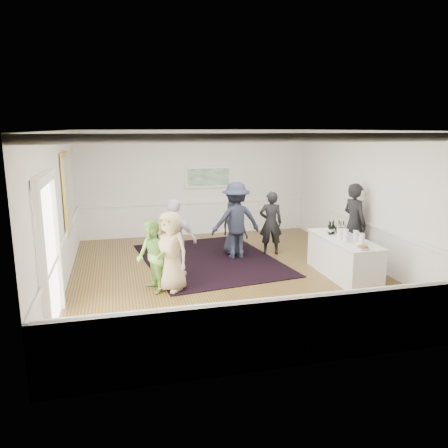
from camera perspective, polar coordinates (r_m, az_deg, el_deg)
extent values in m
plane|color=brown|center=(9.95, 0.51, -6.60)|extent=(8.00, 8.00, 0.00)
cube|color=white|center=(9.41, 0.54, 12.15)|extent=(7.00, 8.00, 0.02)
cube|color=white|center=(9.33, -20.79, 1.45)|extent=(0.02, 8.00, 3.20)
cube|color=white|center=(10.95, 18.58, 3.14)|extent=(0.02, 8.00, 3.20)
cube|color=white|center=(13.42, -3.76, 5.37)|extent=(7.00, 0.02, 3.20)
cube|color=white|center=(5.86, 10.36, -4.12)|extent=(7.00, 0.02, 3.20)
cube|color=gold|center=(10.57, -19.85, 3.83)|extent=(0.04, 1.25, 1.85)
cube|color=white|center=(10.56, -19.72, 3.84)|extent=(0.01, 1.05, 1.65)
cube|color=white|center=(6.80, -22.51, -6.10)|extent=(0.10, 0.14, 2.40)
cube|color=white|center=(8.36, -20.93, -2.59)|extent=(0.10, 0.14, 2.40)
cube|color=white|center=(7.33, -22.43, 5.48)|extent=(0.10, 1.78, 0.16)
cube|color=white|center=(7.58, -21.90, -4.17)|extent=(0.02, 1.50, 2.40)
cube|color=white|center=(13.42, -2.04, 6.17)|extent=(1.44, 0.05, 0.66)
cube|color=#286C3A|center=(13.39, -2.01, 6.16)|extent=(1.30, 0.01, 0.52)
cube|color=black|center=(11.01, -1.87, -4.67)|extent=(3.61, 4.44, 0.02)
cube|color=white|center=(10.08, 15.34, -4.27)|extent=(0.76, 2.09, 0.85)
cube|color=white|center=(9.96, 15.48, -1.88)|extent=(0.82, 2.15, 0.02)
imported|color=black|center=(11.02, 16.65, 0.06)|extent=(0.60, 0.79, 1.97)
imported|color=tan|center=(8.85, -7.00, -3.59)|extent=(0.94, 0.92, 1.64)
imported|color=#75B347|center=(8.83, -9.36, -4.16)|extent=(0.76, 0.87, 1.50)
imported|color=silver|center=(9.61, -6.36, -1.95)|extent=(1.07, 0.96, 1.74)
imported|color=#1F2334|center=(10.98, 1.57, 0.46)|extent=(1.28, 0.77, 1.94)
imported|color=black|center=(11.40, 6.12, 0.14)|extent=(0.67, 0.51, 1.66)
imported|color=#1F2334|center=(11.29, 1.34, -0.43)|extent=(0.83, 0.84, 1.46)
cylinder|color=#77A239|center=(9.65, 15.59, -1.55)|extent=(0.12, 0.12, 0.24)
cylinder|color=#CE3C5C|center=(9.78, 16.84, -1.45)|extent=(0.12, 0.12, 0.24)
cylinder|color=#70A83C|center=(9.85, 14.94, -1.24)|extent=(0.12, 0.12, 0.24)
cylinder|color=silver|center=(9.57, 17.55, -1.80)|extent=(0.12, 0.12, 0.24)
cylinder|color=#DA4065|center=(9.88, 15.60, -1.24)|extent=(0.12, 0.12, 0.24)
cylinder|color=silver|center=(10.13, 14.92, -0.90)|extent=(0.26, 0.26, 0.25)
imported|color=white|center=(9.18, 17.68, -3.00)|extent=(0.24, 0.24, 0.06)
cylinder|color=#9C6D3E|center=(9.17, 17.69, -2.84)|extent=(0.19, 0.19, 0.04)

